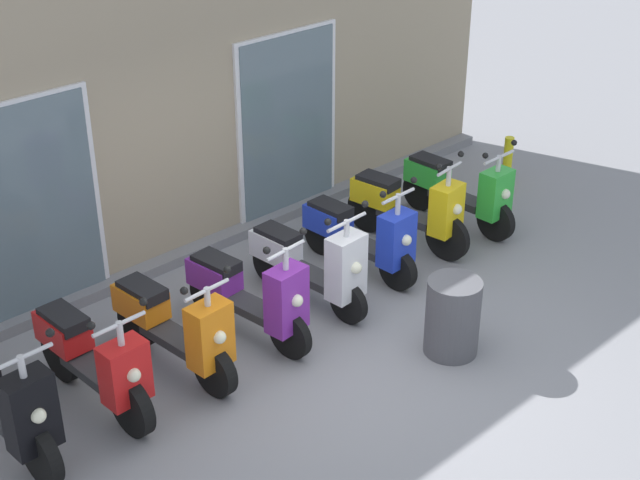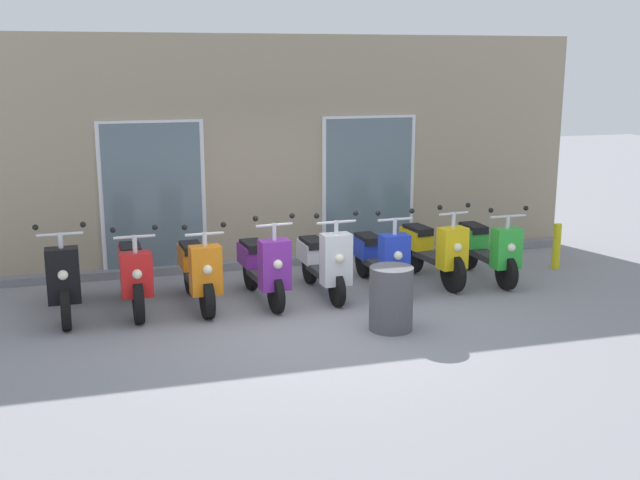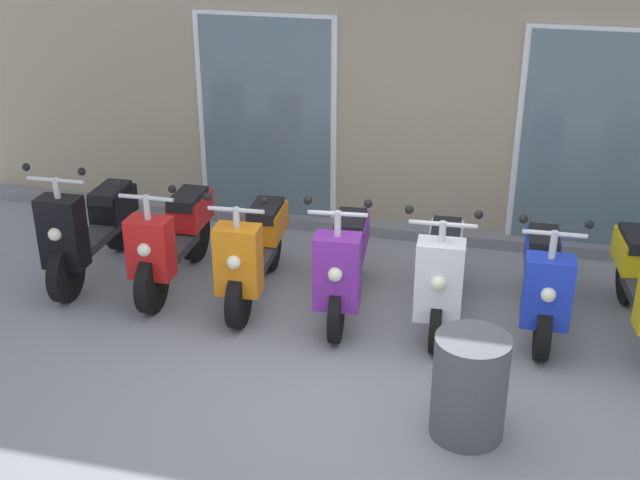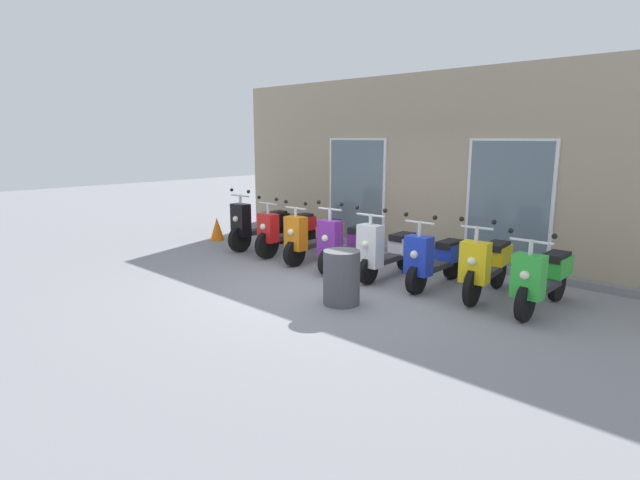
% 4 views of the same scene
% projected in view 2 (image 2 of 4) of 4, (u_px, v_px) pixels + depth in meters
% --- Properties ---
extents(ground_plane, '(40.00, 40.00, 0.00)m').
position_uv_depth(ground_plane, '(314.00, 321.00, 9.55)').
color(ground_plane, gray).
extents(storefront_facade, '(10.29, 0.50, 3.53)m').
position_uv_depth(storefront_facade, '(262.00, 156.00, 11.91)').
color(storefront_facade, gray).
rests_on(storefront_facade, ground_plane).
extents(scooter_black, '(0.60, 1.68, 1.29)m').
position_uv_depth(scooter_black, '(64.00, 278.00, 9.65)').
color(scooter_black, black).
rests_on(scooter_black, ground_plane).
extents(scooter_red, '(0.56, 1.63, 1.21)m').
position_uv_depth(scooter_red, '(134.00, 274.00, 9.90)').
color(scooter_red, black).
rests_on(scooter_red, ground_plane).
extents(scooter_orange, '(0.55, 1.62, 1.20)m').
position_uv_depth(scooter_orange, '(198.00, 271.00, 10.06)').
color(scooter_orange, black).
rests_on(scooter_orange, ground_plane).
extents(scooter_purple, '(0.55, 1.60, 1.27)m').
position_uv_depth(scooter_purple, '(263.00, 266.00, 10.25)').
color(scooter_purple, black).
rests_on(scooter_purple, ground_plane).
extents(scooter_white, '(0.60, 1.58, 1.25)m').
position_uv_depth(scooter_white, '(324.00, 261.00, 10.52)').
color(scooter_white, black).
rests_on(scooter_white, ground_plane).
extents(scooter_blue, '(0.56, 1.59, 1.22)m').
position_uv_depth(scooter_blue, '(380.00, 257.00, 10.88)').
color(scooter_blue, black).
rests_on(scooter_blue, ground_plane).
extents(scooter_yellow, '(0.56, 1.66, 1.24)m').
position_uv_depth(scooter_yellow, '(433.00, 249.00, 11.13)').
color(scooter_yellow, black).
rests_on(scooter_yellow, ground_plane).
extents(scooter_green, '(0.61, 1.64, 1.17)m').
position_uv_depth(scooter_green, '(488.00, 248.00, 11.31)').
color(scooter_green, black).
rests_on(scooter_green, ground_plane).
extents(curb_bollard, '(0.12, 0.12, 0.70)m').
position_uv_depth(curb_bollard, '(557.00, 246.00, 11.92)').
color(curb_bollard, yellow).
rests_on(curb_bollard, ground_plane).
extents(trash_bin, '(0.52, 0.52, 0.77)m').
position_uv_depth(trash_bin, '(391.00, 298.00, 9.19)').
color(trash_bin, '#4C4C51').
rests_on(trash_bin, ground_plane).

